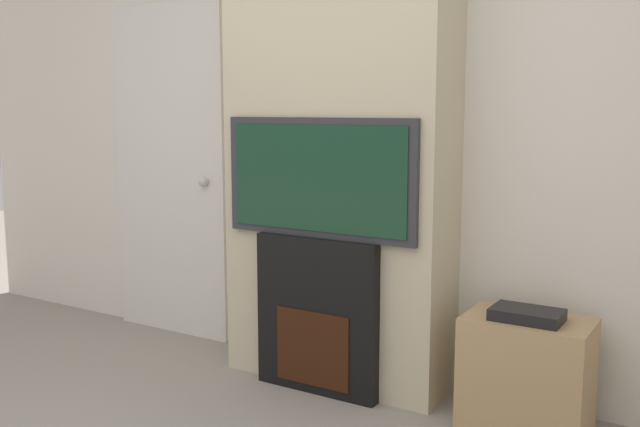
{
  "coord_description": "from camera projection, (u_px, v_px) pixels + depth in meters",
  "views": [
    {
      "loc": [
        1.78,
        -1.24,
        1.39
      ],
      "look_at": [
        0.0,
        1.65,
        0.89
      ],
      "focal_mm": 40.0,
      "sensor_mm": 36.0,
      "label": 1
    }
  ],
  "objects": [
    {
      "name": "entry_door",
      "position": [
        170.0,
        172.0,
        4.36
      ],
      "size": [
        0.86,
        0.09,
        2.01
      ],
      "color": "silver",
      "rests_on": "ground_plane"
    },
    {
      "name": "media_stand",
      "position": [
        526.0,
        372.0,
        3.09
      ],
      "size": [
        0.53,
        0.34,
        0.55
      ],
      "color": "tan",
      "rests_on": "ground_plane"
    },
    {
      "name": "wall_back",
      "position": [
        359.0,
        116.0,
        3.69
      ],
      "size": [
        6.0,
        0.06,
        2.7
      ],
      "color": "silver",
      "rests_on": "ground_plane"
    },
    {
      "name": "chimney_breast",
      "position": [
        339.0,
        117.0,
        3.51
      ],
      "size": [
        1.16,
        0.35,
        2.7
      ],
      "color": "beige",
      "rests_on": "ground_plane"
    },
    {
      "name": "fireplace",
      "position": [
        320.0,
        315.0,
        3.5
      ],
      "size": [
        0.66,
        0.15,
        0.77
      ],
      "color": "black",
      "rests_on": "ground_plane"
    },
    {
      "name": "television",
      "position": [
        320.0,
        178.0,
        3.4
      ],
      "size": [
        1.03,
        0.07,
        0.57
      ],
      "color": "#2D2D33",
      "rests_on": "fireplace"
    }
  ]
}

